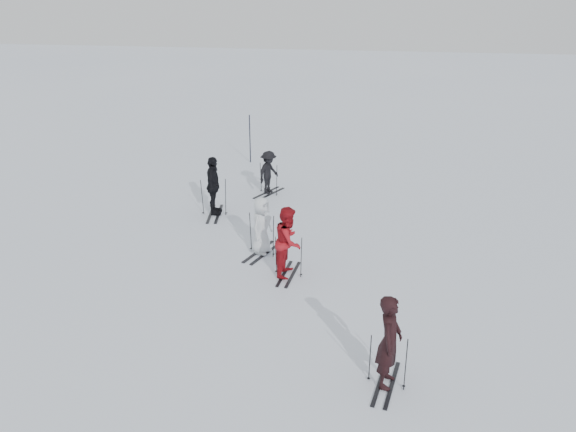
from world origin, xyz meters
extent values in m
plane|color=silver|center=(0.00, 0.00, 0.00)|extent=(120.00, 120.00, 0.00)
imported|color=black|center=(3.09, -4.88, 0.97)|extent=(0.57, 0.77, 1.93)
imported|color=maroon|center=(0.35, -0.74, 0.97)|extent=(0.79, 0.98, 1.93)
imported|color=silver|center=(-0.67, 0.44, 0.85)|extent=(0.77, 0.96, 1.71)
imported|color=black|center=(-2.98, 3.11, 1.01)|extent=(0.69, 1.25, 2.02)
imported|color=black|center=(-1.61, 5.54, 0.81)|extent=(0.97, 1.21, 1.63)
cylinder|color=black|center=(-3.33, 9.46, 1.07)|extent=(0.06, 0.06, 2.14)
camera|label=1|loc=(2.88, -14.08, 7.22)|focal=35.00mm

